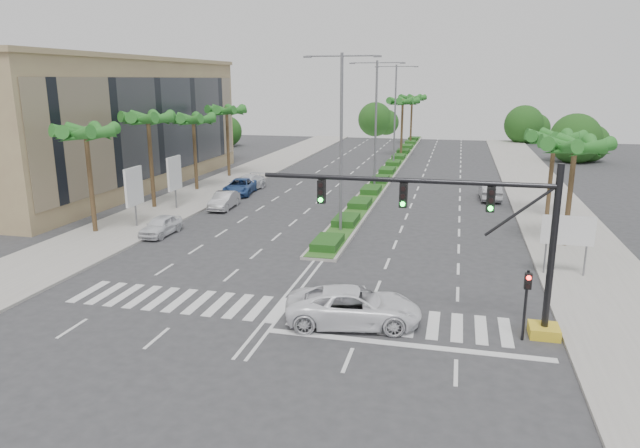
% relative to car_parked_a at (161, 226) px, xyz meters
% --- Properties ---
extents(ground, '(160.00, 160.00, 0.00)m').
position_rel_car_parked_a_xyz_m(ground, '(11.80, -10.58, -0.67)').
color(ground, '#333335').
rests_on(ground, ground).
extents(footpath_right, '(6.00, 120.00, 0.15)m').
position_rel_car_parked_a_xyz_m(footpath_right, '(27.00, 9.42, -0.59)').
color(footpath_right, gray).
rests_on(footpath_right, ground).
extents(footpath_left, '(6.00, 120.00, 0.15)m').
position_rel_car_parked_a_xyz_m(footpath_left, '(-3.40, 9.42, -0.59)').
color(footpath_left, gray).
rests_on(footpath_left, ground).
extents(median, '(2.20, 75.00, 0.20)m').
position_rel_car_parked_a_xyz_m(median, '(11.80, 34.42, -0.57)').
color(median, gray).
rests_on(median, ground).
extents(median_grass, '(1.80, 75.00, 0.04)m').
position_rel_car_parked_a_xyz_m(median_grass, '(11.80, 34.42, -0.45)').
color(median_grass, '#255E20').
rests_on(median_grass, median).
extents(building, '(12.00, 36.00, 12.00)m').
position_rel_car_parked_a_xyz_m(building, '(-14.20, 15.42, 5.33)').
color(building, tan).
rests_on(building, ground).
extents(signal_gantry, '(12.60, 1.20, 7.20)m').
position_rel_car_parked_a_xyz_m(signal_gantry, '(21.07, -10.59, 2.79)').
color(signal_gantry, gold).
rests_on(signal_gantry, ground).
extents(pedestrian_signal, '(0.28, 0.36, 3.00)m').
position_rel_car_parked_a_xyz_m(pedestrian_signal, '(22.40, -11.26, 1.38)').
color(pedestrian_signal, black).
rests_on(pedestrian_signal, ground).
extents(direction_sign, '(2.70, 0.11, 3.40)m').
position_rel_car_parked_a_xyz_m(direction_sign, '(25.30, -2.59, 1.79)').
color(direction_sign, slate).
rests_on(direction_sign, ground).
extents(billboard_near, '(0.18, 2.10, 4.35)m').
position_rel_car_parked_a_xyz_m(billboard_near, '(-2.70, 1.42, 2.30)').
color(billboard_near, slate).
rests_on(billboard_near, ground).
extents(billboard_far, '(0.18, 2.10, 4.35)m').
position_rel_car_parked_a_xyz_m(billboard_far, '(-2.70, 7.42, 2.30)').
color(billboard_far, slate).
rests_on(billboard_far, ground).
extents(palm_left_near, '(4.57, 4.68, 7.55)m').
position_rel_car_parked_a_xyz_m(palm_left_near, '(-4.70, -0.58, 6.02)').
color(palm_left_near, brown).
rests_on(palm_left_near, ground).
extents(palm_left_mid, '(4.57, 4.68, 7.95)m').
position_rel_car_parked_a_xyz_m(palm_left_mid, '(-4.70, 7.42, 6.41)').
color(palm_left_mid, brown).
rests_on(palm_left_mid, ground).
extents(palm_left_far, '(4.57, 4.68, 7.35)m').
position_rel_car_parked_a_xyz_m(palm_left_far, '(-4.70, 15.42, 5.83)').
color(palm_left_far, brown).
rests_on(palm_left_far, ground).
extents(palm_left_end, '(4.57, 4.68, 7.75)m').
position_rel_car_parked_a_xyz_m(palm_left_end, '(-4.70, 23.42, 6.22)').
color(palm_left_end, brown).
rests_on(palm_left_end, ground).
extents(palm_right_near, '(4.57, 4.68, 7.05)m').
position_rel_car_parked_a_xyz_m(palm_right_near, '(26.30, 3.42, 5.54)').
color(palm_right_near, brown).
rests_on(palm_right_near, ground).
extents(palm_right_far, '(4.57, 4.68, 6.75)m').
position_rel_car_parked_a_xyz_m(palm_right_far, '(26.30, 11.42, 5.25)').
color(palm_right_far, brown).
rests_on(palm_right_far, ground).
extents(palm_median_a, '(4.57, 4.68, 8.05)m').
position_rel_car_parked_a_xyz_m(palm_median_a, '(11.80, 44.42, 6.51)').
color(palm_median_a, brown).
rests_on(palm_median_a, ground).
extents(palm_median_b, '(4.57, 4.68, 8.05)m').
position_rel_car_parked_a_xyz_m(palm_median_b, '(11.80, 59.42, 6.51)').
color(palm_median_b, brown).
rests_on(palm_median_b, ground).
extents(streetlight_near, '(5.10, 0.25, 12.00)m').
position_rel_car_parked_a_xyz_m(streetlight_near, '(11.80, 3.42, 6.14)').
color(streetlight_near, slate).
rests_on(streetlight_near, ground).
extents(streetlight_mid, '(5.10, 0.25, 12.00)m').
position_rel_car_parked_a_xyz_m(streetlight_mid, '(11.80, 19.42, 6.14)').
color(streetlight_mid, slate).
rests_on(streetlight_mid, ground).
extents(streetlight_far, '(5.10, 0.25, 12.00)m').
position_rel_car_parked_a_xyz_m(streetlight_far, '(11.80, 35.42, 6.14)').
color(streetlight_far, slate).
rests_on(streetlight_far, ground).
extents(car_parked_a, '(1.64, 3.93, 1.33)m').
position_rel_car_parked_a_xyz_m(car_parked_a, '(0.00, 0.00, 0.00)').
color(car_parked_a, white).
rests_on(car_parked_a, ground).
extents(car_parked_b, '(1.72, 4.29, 1.39)m').
position_rel_car_parked_a_xyz_m(car_parked_b, '(0.96, 8.68, 0.03)').
color(car_parked_b, '#B4B3B8').
rests_on(car_parked_b, ground).
extents(car_parked_c, '(2.98, 5.37, 1.42)m').
position_rel_car_parked_a_xyz_m(car_parked_c, '(0.00, 14.69, 0.05)').
color(car_parked_c, '#2E4F8F').
rests_on(car_parked_c, ground).
extents(car_parked_d, '(2.69, 5.21, 1.45)m').
position_rel_car_parked_a_xyz_m(car_parked_d, '(0.00, 16.49, 0.06)').
color(car_parked_d, white).
rests_on(car_parked_d, ground).
extents(car_crossing, '(6.22, 3.69, 1.62)m').
position_rel_car_parked_a_xyz_m(car_crossing, '(15.41, -11.27, 0.14)').
color(car_crossing, white).
rests_on(car_crossing, ground).
extents(car_right, '(1.88, 4.88, 1.59)m').
position_rel_car_parked_a_xyz_m(car_right, '(22.36, 17.57, 0.13)').
color(car_right, '#9F9FA3').
rests_on(car_right, ground).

